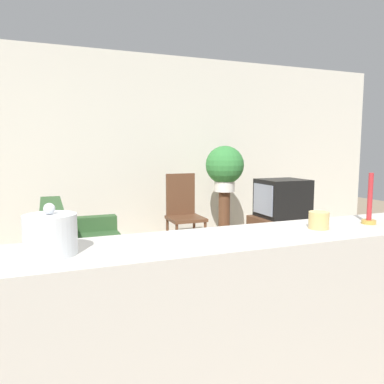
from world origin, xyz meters
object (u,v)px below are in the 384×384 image
wooden_chair (183,210)px  potted_plant (225,167)px  couch (83,262)px  television (282,198)px  decorative_bowl (50,234)px

wooden_chair → potted_plant: potted_plant is taller
couch → television: (2.43, 0.33, 0.44)m
potted_plant → decorative_bowl: size_ratio=3.43×
wooden_chair → potted_plant: size_ratio=1.56×
couch → potted_plant: (2.07, 1.21, 0.80)m
potted_plant → television: bearing=-67.5°
couch → potted_plant: potted_plant is taller
decorative_bowl → couch: bearing=82.5°
wooden_chair → potted_plant: (0.70, 0.22, 0.54)m
couch → potted_plant: bearing=30.3°
television → wooden_chair: wooden_chair is taller
wooden_chair → television: bearing=-31.8°
decorative_bowl → wooden_chair: bearing=62.1°
television → wooden_chair: (-1.06, 0.66, -0.18)m
television → wooden_chair: size_ratio=0.56×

